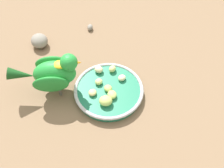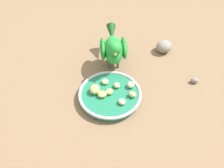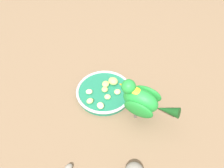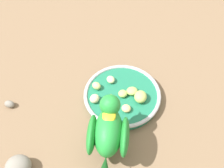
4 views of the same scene
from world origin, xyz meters
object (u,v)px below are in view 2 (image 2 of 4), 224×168
Objects in this scene: apple_piece_0 at (105,82)px; apple_piece_5 at (131,85)px; apple_piece_4 at (109,92)px; apple_piece_3 at (117,85)px; pebble_0 at (194,80)px; apple_piece_2 at (132,94)px; feeding_bowl at (110,95)px; rock_large at (164,46)px; apple_piece_1 at (102,94)px; apple_piece_6 at (95,89)px; parrot at (113,48)px; apple_piece_7 at (121,102)px.

apple_piece_0 is 0.09m from apple_piece_5.
apple_piece_3 is at bearing 112.99° from apple_piece_4.
apple_piece_0 is 0.32m from pebble_0.
apple_piece_2 is 0.07m from apple_piece_3.
feeding_bowl is 8.25× the size of apple_piece_2.
apple_piece_3 is at bearing 116.70° from feeding_bowl.
apple_piece_2 is at bearing -22.10° from apple_piece_5.
apple_piece_3 is 0.38× the size of rock_large.
apple_piece_2 reaches higher than apple_piece_3.
apple_piece_2 is 0.94× the size of apple_piece_5.
apple_piece_0 is at bearing 145.70° from apple_piece_1.
apple_piece_2 is 0.92× the size of pebble_0.
apple_piece_6 is (-0.01, -0.08, 0.00)m from apple_piece_3.
apple_piece_5 is at bearing 87.52° from apple_piece_1.
apple_piece_6 is 0.17m from parrot.
apple_piece_2 is 0.12× the size of parrot.
apple_piece_3 is 0.05m from apple_piece_5.
rock_large is (-0.08, 0.30, -0.01)m from apple_piece_0.
rock_large is (-0.13, 0.30, -0.01)m from apple_piece_4.
apple_piece_5 is at bearing -106.14° from pebble_0.
rock_large is 2.24× the size of pebble_0.
apple_piece_3 is at bearing 0.68° from parrot.
apple_piece_5 is 0.26m from rock_large.
apple_piece_7 is (0.06, 0.02, -0.00)m from apple_piece_4.
apple_piece_4 is 0.65× the size of apple_piece_6.
apple_piece_5 is 0.44× the size of rock_large.
apple_piece_2 is (0.09, 0.06, 0.00)m from apple_piece_0.
apple_piece_1 reaches higher than feeding_bowl.
apple_piece_3 is at bearing 40.52° from apple_piece_0.
apple_piece_7 is 0.21m from parrot.
apple_piece_7 is 0.12× the size of parrot.
apple_piece_7 is at bearing -57.47° from rock_large.
feeding_bowl is 0.06m from apple_piece_7.
apple_piece_3 is at bearing 103.85° from apple_piece_1.
apple_piece_0 is 0.81× the size of apple_piece_1.
rock_large is (-0.17, 0.24, -0.01)m from apple_piece_2.
apple_piece_0 and apple_piece_7 have the same top height.
parrot reaches higher than apple_piece_4.
apple_piece_3 is 0.11× the size of parrot.
apple_piece_4 is 0.06m from apple_piece_7.
parrot is at bearing 139.26° from apple_piece_0.
apple_piece_0 is 0.05m from apple_piece_4.
apple_piece_7 is at bearing 4.96° from apple_piece_0.
pebble_0 is at bearing 84.19° from apple_piece_2.
apple_piece_3 is (-0.06, -0.03, -0.00)m from apple_piece_2.
apple_piece_3 is 0.62× the size of apple_piece_6.
apple_piece_1 is at bearing -68.96° from rock_large.
apple_piece_6 is at bearing -152.69° from apple_piece_1.
apple_piece_3 is (-0.02, 0.06, -0.00)m from apple_piece_1.
apple_piece_6 reaches higher than apple_piece_7.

